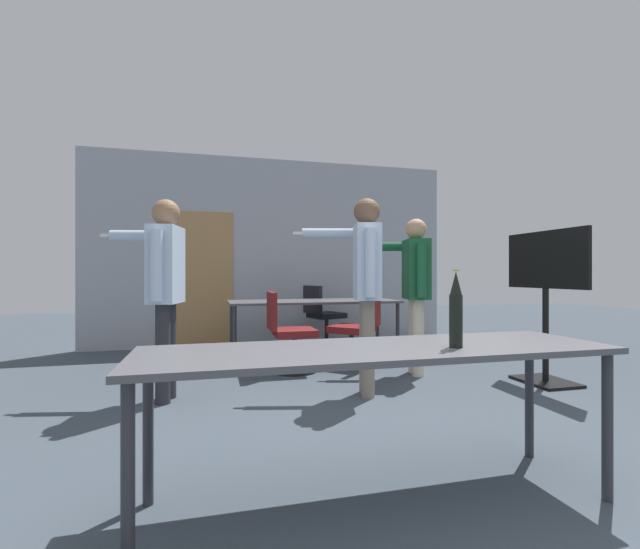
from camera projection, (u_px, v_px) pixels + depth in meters
The scene contains 11 objects.
back_wall at pixel (273, 252), 6.79m from camera, with size 5.69×0.12×2.92m.
conference_table_near at pixel (380, 361), 2.06m from camera, with size 2.28×0.64×0.75m.
conference_table_far at pixel (314, 305), 5.74m from camera, with size 2.25×0.82×0.75m.
tv_screen at pixel (546, 290), 4.33m from camera, with size 0.44×1.05×1.54m.
person_far_watching at pixel (415, 280), 4.71m from camera, with size 0.74×0.75×1.71m.
person_near_casual at pixel (164, 278), 3.72m from camera, with size 0.76×0.71×1.76m.
person_left_plaid at pixel (365, 274), 3.90m from camera, with size 0.76×0.69×1.80m.
office_chair_near_pushed at pixel (288, 335), 4.83m from camera, with size 0.55×0.52×0.90m.
office_chair_mid_tucked at pixel (357, 332), 5.12m from camera, with size 0.69×0.68×0.90m.
office_chair_far_right at pixel (323, 318), 6.54m from camera, with size 0.64×0.60×0.93m.
beer_bottle at pixel (456, 311), 2.04m from camera, with size 0.06×0.06×0.37m.
Camera 1 is at (-1.01, -1.50, 1.10)m, focal length 24.00 mm.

